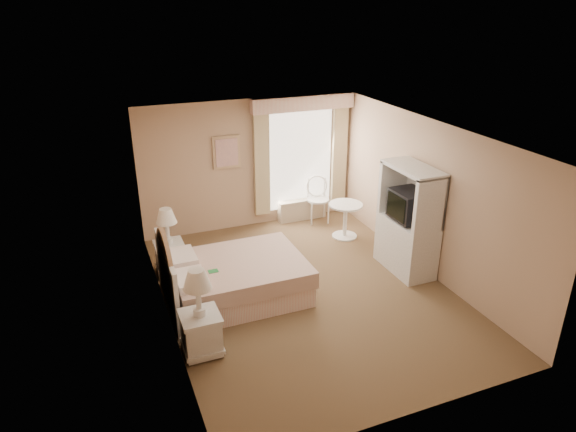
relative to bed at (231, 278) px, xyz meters
name	(u,v)px	position (x,y,z in m)	size (l,w,h in m)	color
room	(308,218)	(1.13, -0.27, 0.92)	(4.21, 5.51, 2.51)	brown
window	(302,155)	(2.18, 2.38, 1.01)	(2.05, 0.22, 2.51)	white
framed_art	(227,152)	(0.68, 2.44, 1.22)	(0.52, 0.04, 0.62)	tan
bed	(231,278)	(0.00, 0.00, 0.00)	(2.06, 1.54, 1.36)	#DE9B90
nightstand_near	(200,323)	(-0.71, -1.12, 0.12)	(0.49, 0.49, 1.19)	white
nightstand_far	(169,249)	(-0.71, 1.11, 0.09)	(0.46, 0.46, 1.12)	white
round_table	(345,215)	(2.59, 1.26, 0.12)	(0.63, 0.63, 0.67)	white
cafe_chair	(318,195)	(2.44, 2.18, 0.21)	(0.52, 0.52, 0.92)	white
armoire	(408,228)	(2.94, -0.22, 0.41)	(0.54, 1.08, 1.79)	white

